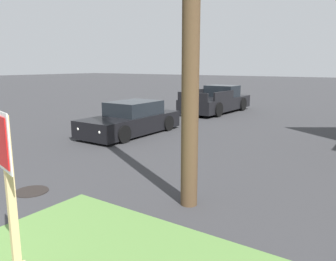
{
  "coord_description": "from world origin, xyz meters",
  "views": [
    {
      "loc": [
        5.18,
        0.04,
        2.63
      ],
      "look_at": [
        1.82,
        4.9,
        1.48
      ],
      "focal_mm": 35.98,
      "sensor_mm": 36.0,
      "label": 1
    }
  ],
  "objects_px": {
    "manhole_cover": "(31,191)",
    "pickup_truck_black": "(217,101)",
    "parked_sedan_black": "(131,120)",
    "stop_sign": "(10,202)"
  },
  "relations": [
    {
      "from": "pickup_truck_black",
      "to": "parked_sedan_black",
      "type": "bearing_deg",
      "value": -89.59
    },
    {
      "from": "parked_sedan_black",
      "to": "pickup_truck_black",
      "type": "bearing_deg",
      "value": 90.41
    },
    {
      "from": "manhole_cover",
      "to": "pickup_truck_black",
      "type": "xyz_separation_m",
      "value": [
        -2.33,
        13.31,
        0.61
      ]
    },
    {
      "from": "stop_sign",
      "to": "pickup_truck_black",
      "type": "relative_size",
      "value": 0.4
    },
    {
      "from": "manhole_cover",
      "to": "pickup_truck_black",
      "type": "relative_size",
      "value": 0.14
    },
    {
      "from": "parked_sedan_black",
      "to": "pickup_truck_black",
      "type": "height_order",
      "value": "pickup_truck_black"
    },
    {
      "from": "pickup_truck_black",
      "to": "manhole_cover",
      "type": "bearing_deg",
      "value": -80.06
    },
    {
      "from": "manhole_cover",
      "to": "pickup_truck_black",
      "type": "distance_m",
      "value": 13.53
    },
    {
      "from": "stop_sign",
      "to": "manhole_cover",
      "type": "distance_m",
      "value": 3.37
    },
    {
      "from": "manhole_cover",
      "to": "pickup_truck_black",
      "type": "bearing_deg",
      "value": 99.94
    }
  ]
}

